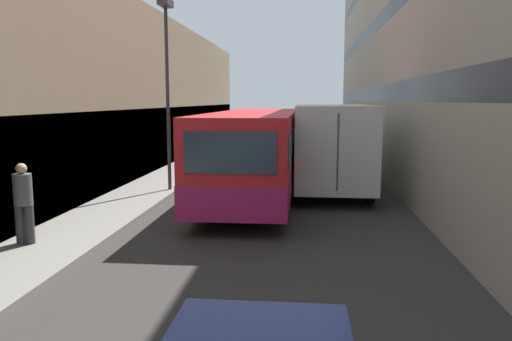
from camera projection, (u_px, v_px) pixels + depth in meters
The scene contains 7 objects.
ground_plane at pixel (269, 220), 13.47m from camera, with size 150.00×150.00×0.00m, color #33302D.
sidewalk_left at pixel (106, 214), 13.91m from camera, with size 2.14×60.00×0.13m.
building_left_shopfront at pixel (25, 98), 13.67m from camera, with size 2.40×60.00×7.16m.
bus at pixel (256, 150), 17.14m from camera, with size 2.61×12.00×2.82m.
box_truck at pixel (331, 145), 17.96m from camera, with size 2.48×8.07×3.04m.
pedestrian at pixel (23, 201), 10.68m from camera, with size 0.41×0.39×1.75m.
street_lamp at pixel (167, 58), 16.75m from camera, with size 0.36×0.80×6.40m.
Camera 1 is at (0.96, 1.88, 3.21)m, focal length 35.00 mm.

